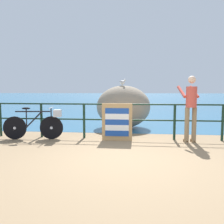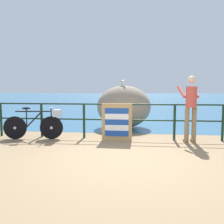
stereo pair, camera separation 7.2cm
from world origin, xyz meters
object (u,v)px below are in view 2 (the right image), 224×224
(person_at_railing, at_px, (191,106))
(folded_deckchair_stack, at_px, (117,122))
(bicycle, at_px, (38,123))
(breakwater_boulder_main, at_px, (124,107))
(seagull, at_px, (123,82))

(person_at_railing, relative_size, folded_deckchair_stack, 1.71)
(person_at_railing, height_order, folded_deckchair_stack, person_at_railing)
(bicycle, relative_size, breakwater_boulder_main, 0.85)
(person_at_railing, xyz_separation_m, folded_deckchair_stack, (-1.98, 0.03, -0.47))
(breakwater_boulder_main, bearing_deg, seagull, -130.31)
(bicycle, relative_size, folded_deckchair_stack, 1.62)
(bicycle, bearing_deg, folded_deckchair_stack, -5.76)
(seagull, bearing_deg, breakwater_boulder_main, 93.89)
(bicycle, xyz_separation_m, person_at_railing, (4.23, 0.05, 0.53))
(person_at_railing, xyz_separation_m, breakwater_boulder_main, (-1.93, 2.27, -0.21))
(folded_deckchair_stack, relative_size, breakwater_boulder_main, 0.52)
(person_at_railing, distance_m, seagull, 3.05)
(breakwater_boulder_main, relative_size, seagull, 6.86)
(folded_deckchair_stack, bearing_deg, person_at_railing, -0.73)
(bicycle, bearing_deg, seagull, 37.45)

